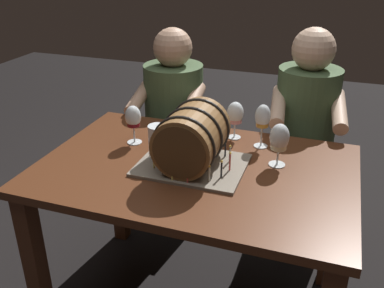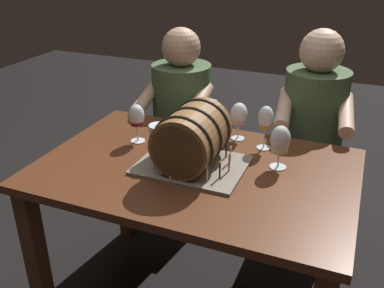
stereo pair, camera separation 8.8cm
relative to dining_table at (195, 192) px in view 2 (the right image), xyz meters
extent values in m
cube|color=#562D19|center=(0.00, 0.00, 0.10)|extent=(1.26, 0.84, 0.03)
cube|color=#562D19|center=(-0.57, -0.36, -0.27)|extent=(0.07, 0.07, 0.72)
cube|color=#562D19|center=(-0.57, 0.36, -0.27)|extent=(0.07, 0.07, 0.72)
cube|color=#562D19|center=(0.57, 0.36, -0.27)|extent=(0.07, 0.07, 0.72)
cube|color=gray|center=(-0.01, -0.01, 0.13)|extent=(0.43, 0.33, 0.01)
cylinder|color=brown|center=(-0.01, -0.01, 0.25)|extent=(0.24, 0.29, 0.24)
cylinder|color=#4F371E|center=(-0.01, -0.15, 0.25)|extent=(0.21, 0.00, 0.21)
cylinder|color=#4F371E|center=(-0.01, 0.14, 0.25)|extent=(0.21, 0.00, 0.21)
torus|color=black|center=(-0.01, -0.11, 0.25)|extent=(0.25, 0.01, 0.25)
torus|color=black|center=(-0.01, -0.01, 0.25)|extent=(0.25, 0.01, 0.25)
torus|color=black|center=(-0.01, 0.09, 0.25)|extent=(0.25, 0.01, 0.25)
cylinder|color=#D64C47|center=(0.14, -0.01, 0.17)|extent=(0.01, 0.01, 0.07)
sphere|color=#F9C64C|center=(0.14, -0.01, 0.21)|extent=(0.01, 0.01, 0.01)
cylinder|color=silver|center=(0.13, 0.06, 0.16)|extent=(0.01, 0.01, 0.06)
sphere|color=#F9C64C|center=(0.13, 0.06, 0.20)|extent=(0.01, 0.01, 0.01)
cylinder|color=black|center=(0.10, 0.10, 0.17)|extent=(0.01, 0.01, 0.07)
sphere|color=#F9C64C|center=(0.10, 0.10, 0.21)|extent=(0.01, 0.01, 0.01)
cylinder|color=silver|center=(0.05, 0.13, 0.17)|extent=(0.01, 0.01, 0.07)
sphere|color=#F9C64C|center=(0.05, 0.13, 0.21)|extent=(0.01, 0.01, 0.01)
cylinder|color=#D64C47|center=(-0.03, 0.14, 0.17)|extent=(0.01, 0.01, 0.08)
sphere|color=#F9C64C|center=(-0.03, 0.14, 0.22)|extent=(0.01, 0.01, 0.01)
cylinder|color=#EAD666|center=(-0.09, 0.12, 0.16)|extent=(0.01, 0.01, 0.06)
sphere|color=#F9C64C|center=(-0.09, 0.12, 0.20)|extent=(0.01, 0.01, 0.01)
cylinder|color=#EAD666|center=(-0.13, 0.09, 0.16)|extent=(0.01, 0.01, 0.06)
sphere|color=#F9C64C|center=(-0.13, 0.09, 0.20)|extent=(0.01, 0.01, 0.01)
cylinder|color=black|center=(-0.17, 0.03, 0.17)|extent=(0.01, 0.01, 0.07)
sphere|color=#F9C64C|center=(-0.17, 0.03, 0.21)|extent=(0.01, 0.01, 0.01)
cylinder|color=#D64C47|center=(-0.17, -0.04, 0.17)|extent=(0.01, 0.01, 0.07)
sphere|color=#F9C64C|center=(-0.17, -0.04, 0.21)|extent=(0.01, 0.01, 0.01)
cylinder|color=#EAD666|center=(-0.14, -0.09, 0.16)|extent=(0.01, 0.01, 0.06)
sphere|color=#F9C64C|center=(-0.14, -0.09, 0.20)|extent=(0.01, 0.01, 0.01)
cylinder|color=silver|center=(-0.09, -0.14, 0.17)|extent=(0.01, 0.01, 0.07)
sphere|color=#F9C64C|center=(-0.09, -0.14, 0.21)|extent=(0.01, 0.01, 0.01)
cylinder|color=#EAD666|center=(-0.04, -0.15, 0.17)|extent=(0.01, 0.01, 0.08)
sphere|color=#F9C64C|center=(-0.04, -0.15, 0.22)|extent=(0.01, 0.01, 0.01)
cylinder|color=#D64C47|center=(0.02, -0.15, 0.16)|extent=(0.01, 0.01, 0.06)
sphere|color=#F9C64C|center=(0.02, -0.15, 0.20)|extent=(0.01, 0.01, 0.01)
cylinder|color=silver|center=(0.09, -0.12, 0.16)|extent=(0.01, 0.01, 0.06)
sphere|color=#F9C64C|center=(0.09, -0.12, 0.20)|extent=(0.01, 0.01, 0.01)
cylinder|color=black|center=(0.13, -0.07, 0.16)|extent=(0.01, 0.01, 0.06)
sphere|color=#F9C64C|center=(0.13, -0.07, 0.20)|extent=(0.01, 0.01, 0.01)
cylinder|color=white|center=(-0.04, 0.33, 0.12)|extent=(0.07, 0.07, 0.00)
cylinder|color=white|center=(-0.04, 0.33, 0.16)|extent=(0.01, 0.01, 0.07)
ellipsoid|color=white|center=(-0.04, 0.33, 0.24)|extent=(0.07, 0.07, 0.10)
cylinder|color=white|center=(0.31, 0.12, 0.12)|extent=(0.07, 0.07, 0.00)
cylinder|color=white|center=(0.31, 0.12, 0.16)|extent=(0.01, 0.01, 0.07)
ellipsoid|color=white|center=(0.31, 0.12, 0.25)|extent=(0.08, 0.08, 0.11)
cylinder|color=beige|center=(0.31, 0.12, 0.21)|extent=(0.06, 0.06, 0.03)
cylinder|color=white|center=(0.08, 0.32, 0.12)|extent=(0.06, 0.06, 0.00)
cylinder|color=white|center=(0.08, 0.32, 0.16)|extent=(0.01, 0.01, 0.07)
ellipsoid|color=white|center=(0.08, 0.32, 0.25)|extent=(0.08, 0.08, 0.10)
cylinder|color=pink|center=(0.08, 0.32, 0.22)|extent=(0.06, 0.06, 0.04)
cylinder|color=white|center=(-0.33, 0.12, 0.12)|extent=(0.07, 0.07, 0.00)
cylinder|color=white|center=(-0.33, 0.12, 0.16)|extent=(0.01, 0.01, 0.07)
ellipsoid|color=white|center=(-0.33, 0.12, 0.25)|extent=(0.07, 0.07, 0.10)
cylinder|color=maroon|center=(-0.33, 0.12, 0.22)|extent=(0.06, 0.06, 0.03)
cylinder|color=white|center=(0.21, 0.27, 0.12)|extent=(0.06, 0.06, 0.00)
cylinder|color=white|center=(0.21, 0.27, 0.17)|extent=(0.01, 0.01, 0.09)
ellipsoid|color=white|center=(0.21, 0.27, 0.27)|extent=(0.07, 0.07, 0.10)
cylinder|color=#C6842D|center=(0.21, 0.27, 0.24)|extent=(0.05, 0.05, 0.04)
cylinder|color=white|center=(-0.16, 0.00, 0.20)|extent=(0.08, 0.08, 0.15)
cylinder|color=#C6842D|center=(-0.16, 0.00, 0.18)|extent=(0.07, 0.07, 0.11)
cylinder|color=white|center=(-0.16, 0.00, 0.24)|extent=(0.07, 0.07, 0.01)
cube|color=#2A3A24|center=(-0.37, 0.70, -0.41)|extent=(0.34, 0.32, 0.45)
cylinder|color=#47603D|center=(-0.37, 0.70, 0.07)|extent=(0.35, 0.35, 0.51)
sphere|color=tan|center=(-0.37, 0.70, 0.42)|extent=(0.21, 0.21, 0.21)
cylinder|color=tan|center=(-0.21, 0.57, 0.18)|extent=(0.09, 0.31, 0.14)
cylinder|color=tan|center=(-0.51, 0.55, 0.18)|extent=(0.09, 0.31, 0.14)
cube|color=#2A3A24|center=(0.37, 0.70, -0.41)|extent=(0.34, 0.32, 0.45)
cylinder|color=#47603D|center=(0.37, 0.70, 0.10)|extent=(0.35, 0.35, 0.56)
sphere|color=beige|center=(0.37, 0.70, 0.47)|extent=(0.21, 0.21, 0.21)
cylinder|color=beige|center=(0.52, 0.58, 0.21)|extent=(0.11, 0.31, 0.14)
cylinder|color=beige|center=(0.24, 0.55, 0.21)|extent=(0.11, 0.31, 0.14)
camera|label=1|loc=(0.49, -1.45, 0.95)|focal=40.23mm
camera|label=2|loc=(0.57, -1.42, 0.95)|focal=40.23mm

